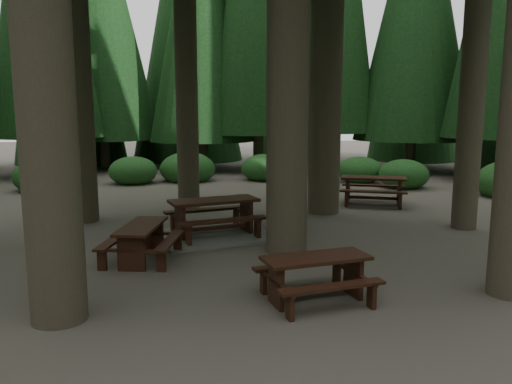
{
  "coord_description": "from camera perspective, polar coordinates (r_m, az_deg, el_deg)",
  "views": [
    {
      "loc": [
        -0.53,
        -9.77,
        2.87
      ],
      "look_at": [
        0.24,
        1.19,
        1.1
      ],
      "focal_mm": 35.0,
      "sensor_mm": 36.0,
      "label": 1
    }
  ],
  "objects": [
    {
      "name": "picnic_table_e",
      "position": [
        7.75,
        6.86,
        -8.98
      ],
      "size": [
        1.92,
        1.69,
        0.71
      ],
      "rotation": [
        0.0,
        0.0,
        0.26
      ],
      "color": "black",
      "rests_on": "ground"
    },
    {
      "name": "shrub_ring",
      "position": [
        10.88,
        2.6,
        -3.99
      ],
      "size": [
        23.86,
        24.64,
        1.49
      ],
      "color": "#1B511E",
      "rests_on": "ground"
    },
    {
      "name": "picnic_table_d",
      "position": [
        16.04,
        13.27,
        0.66
      ],
      "size": [
        2.37,
        2.11,
        0.86
      ],
      "rotation": [
        0.0,
        0.0,
        -0.3
      ],
      "color": "black",
      "rests_on": "ground"
    },
    {
      "name": "picnic_table_b",
      "position": [
        9.95,
        -12.93,
        -5.03
      ],
      "size": [
        1.54,
        1.82,
        0.71
      ],
      "rotation": [
        0.0,
        0.0,
        1.43
      ],
      "color": "black",
      "rests_on": "ground"
    },
    {
      "name": "ground",
      "position": [
        10.2,
        -0.89,
        -7.2
      ],
      "size": [
        80.0,
        80.0,
        0.0
      ],
      "primitive_type": "plane",
      "color": "#4F4640",
      "rests_on": "ground"
    },
    {
      "name": "picnic_table_c",
      "position": [
        11.66,
        -4.8,
        -3.56
      ],
      "size": [
        3.14,
        2.87,
        0.88
      ],
      "rotation": [
        0.0,
        0.0,
        0.34
      ],
      "color": "gray",
      "rests_on": "ground"
    }
  ]
}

